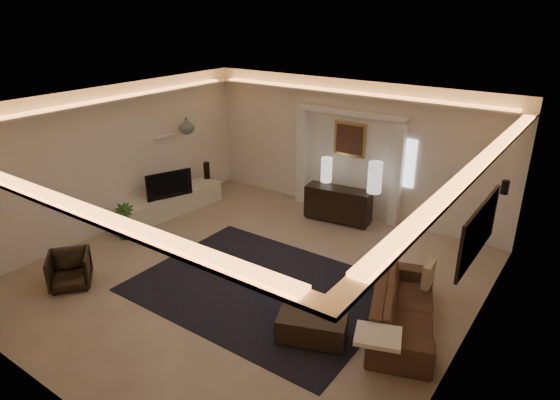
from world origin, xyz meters
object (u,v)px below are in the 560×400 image
Objects in this scene: sofa at (403,307)px; armchair at (70,270)px; coffee_table at (312,327)px; console at (338,204)px.

sofa is 5.33m from armchair.
coffee_table is 4.13m from armchair.
console is 5.35m from armchair.
sofa is 3.36× the size of armchair.
sofa is 1.37m from coffee_table.
armchair is (-4.88, -2.13, -0.02)m from sofa.
coffee_table is at bearing -35.33° from armchair.
armchair is at bearing 174.96° from coffee_table.
sofa reaches higher than armchair.
sofa is 2.33× the size of coffee_table.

